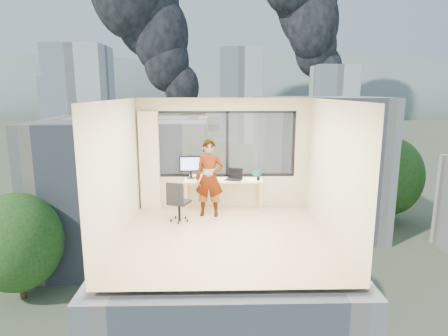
{
  "coord_description": "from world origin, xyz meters",
  "views": [
    {
      "loc": [
        -0.19,
        -6.91,
        2.77
      ],
      "look_at": [
        0.0,
        1.0,
        1.15
      ],
      "focal_mm": 30.55,
      "sensor_mm": 36.0,
      "label": 1
    }
  ],
  "objects_px": {
    "person": "(209,178)",
    "laptop": "(234,175)",
    "chair": "(179,201)",
    "game_console": "(197,175)",
    "monitor": "(191,167)",
    "desk": "(223,195)",
    "handbag": "(257,173)"
  },
  "relations": [
    {
      "from": "handbag",
      "to": "person",
      "type": "bearing_deg",
      "value": -155.78
    },
    {
      "from": "desk",
      "to": "chair",
      "type": "height_order",
      "value": "chair"
    },
    {
      "from": "person",
      "to": "laptop",
      "type": "distance_m",
      "value": 0.62
    },
    {
      "from": "desk",
      "to": "person",
      "type": "xyz_separation_m",
      "value": [
        -0.31,
        -0.35,
        0.48
      ]
    },
    {
      "from": "chair",
      "to": "desk",
      "type": "bearing_deg",
      "value": 58.57
    },
    {
      "from": "laptop",
      "to": "person",
      "type": "bearing_deg",
      "value": -132.43
    },
    {
      "from": "laptop",
      "to": "desk",
      "type": "bearing_deg",
      "value": -175.82
    },
    {
      "from": "desk",
      "to": "game_console",
      "type": "xyz_separation_m",
      "value": [
        -0.63,
        0.26,
        0.41
      ]
    },
    {
      "from": "handbag",
      "to": "game_console",
      "type": "bearing_deg",
      "value": 175.53
    },
    {
      "from": "handbag",
      "to": "laptop",
      "type": "bearing_deg",
      "value": -154.72
    },
    {
      "from": "game_console",
      "to": "handbag",
      "type": "bearing_deg",
      "value": 7.01
    },
    {
      "from": "person",
      "to": "handbag",
      "type": "bearing_deg",
      "value": 35.13
    },
    {
      "from": "game_console",
      "to": "laptop",
      "type": "bearing_deg",
      "value": -13.26
    },
    {
      "from": "person",
      "to": "monitor",
      "type": "relative_size",
      "value": 3.26
    },
    {
      "from": "handbag",
      "to": "monitor",
      "type": "bearing_deg",
      "value": 179.64
    },
    {
      "from": "desk",
      "to": "handbag",
      "type": "xyz_separation_m",
      "value": [
        0.8,
        0.25,
        0.47
      ]
    },
    {
      "from": "game_console",
      "to": "laptop",
      "type": "relative_size",
      "value": 0.78
    },
    {
      "from": "person",
      "to": "handbag",
      "type": "xyz_separation_m",
      "value": [
        1.11,
        0.6,
        -0.01
      ]
    },
    {
      "from": "chair",
      "to": "monitor",
      "type": "distance_m",
      "value": 1.06
    },
    {
      "from": "desk",
      "to": "person",
      "type": "relative_size",
      "value": 1.05
    },
    {
      "from": "desk",
      "to": "laptop",
      "type": "height_order",
      "value": "laptop"
    },
    {
      "from": "desk",
      "to": "game_console",
      "type": "relative_size",
      "value": 5.99
    },
    {
      "from": "monitor",
      "to": "desk",
      "type": "bearing_deg",
      "value": -15.77
    },
    {
      "from": "chair",
      "to": "game_console",
      "type": "bearing_deg",
      "value": 92.86
    },
    {
      "from": "laptop",
      "to": "handbag",
      "type": "height_order",
      "value": "laptop"
    },
    {
      "from": "chair",
      "to": "handbag",
      "type": "relative_size",
      "value": 3.58
    },
    {
      "from": "person",
      "to": "game_console",
      "type": "bearing_deg",
      "value": 124.35
    },
    {
      "from": "chair",
      "to": "person",
      "type": "distance_m",
      "value": 0.85
    },
    {
      "from": "game_console",
      "to": "chair",
      "type": "bearing_deg",
      "value": -100.94
    },
    {
      "from": "chair",
      "to": "person",
      "type": "xyz_separation_m",
      "value": [
        0.65,
        0.38,
        0.41
      ]
    },
    {
      "from": "game_console",
      "to": "person",
      "type": "bearing_deg",
      "value": -55.08
    },
    {
      "from": "monitor",
      "to": "handbag",
      "type": "relative_size",
      "value": 2.09
    }
  ]
}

